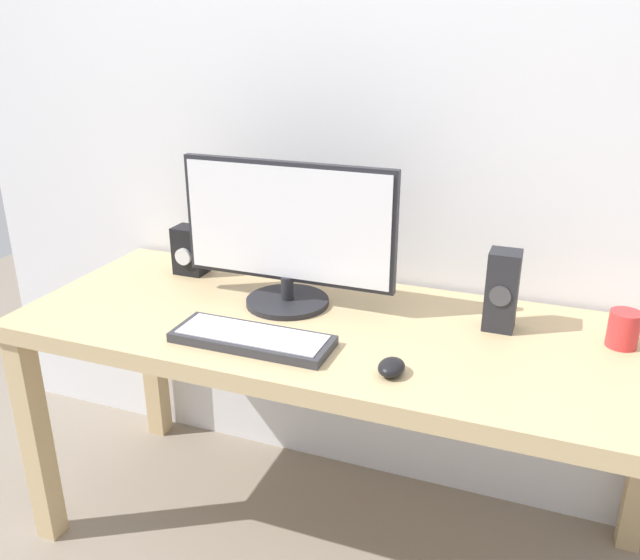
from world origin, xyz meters
The scene contains 9 objects.
ground_plane centered at (0.00, 0.00, 0.00)m, with size 6.00×6.00×0.00m, color gray.
wall_back centered at (0.00, 0.38, 1.50)m, with size 3.03×0.04×3.00m, color silver.
desk centered at (0.00, 0.00, 0.65)m, with size 1.77×0.68×0.73m.
monitor centered at (-0.18, 0.08, 0.94)m, with size 0.62×0.24×0.41m.
keyboard_primary centered at (-0.17, -0.18, 0.74)m, with size 0.41×0.15×0.03m.
mouse centered at (0.20, -0.21, 0.75)m, with size 0.06×0.08×0.04m, color black.
speaker_right centered at (0.40, 0.13, 0.84)m, with size 0.08×0.08×0.21m.
audio_controller centered at (-0.58, 0.20, 0.81)m, with size 0.10×0.09×0.15m.
coffee_mug centered at (0.70, 0.13, 0.78)m, with size 0.08×0.08×0.09m, color red.
Camera 1 is at (0.52, -1.50, 1.48)m, focal length 36.61 mm.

